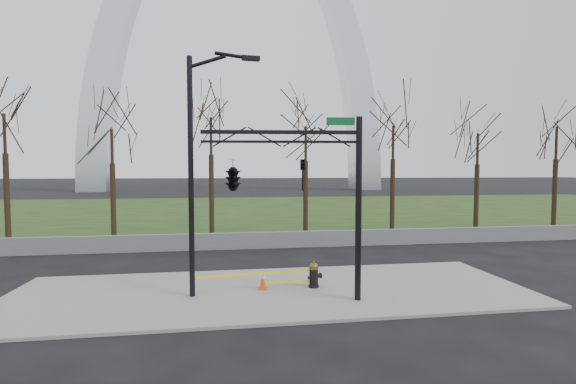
{
  "coord_description": "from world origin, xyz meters",
  "views": [
    {
      "loc": [
        -1.45,
        -13.42,
        4.26
      ],
      "look_at": [
        0.85,
        2.0,
        3.44
      ],
      "focal_mm": 24.3,
      "sensor_mm": 36.0,
      "label": 1
    }
  ],
  "objects": [
    {
      "name": "traffic_cone",
      "position": [
        -0.32,
        0.16,
        0.4
      ],
      "size": [
        0.33,
        0.33,
        0.6
      ],
      "rotation": [
        0.0,
        0.0,
        -0.06
      ],
      "color": "#E8410C",
      "rests_on": "sidewalk"
    },
    {
      "name": "caution_tape",
      "position": [
        -0.25,
        -0.01,
        0.6
      ],
      "size": [
        4.23,
        0.44,
        0.47
      ],
      "color": "#F8F10D",
      "rests_on": "ground"
    },
    {
      "name": "guardrail",
      "position": [
        0.0,
        8.0,
        0.45
      ],
      "size": [
        60.0,
        0.3,
        0.9
      ],
      "primitive_type": "cube",
      "color": "#59595B",
      "rests_on": "ground"
    },
    {
      "name": "fire_hydrant",
      "position": [
        1.52,
        0.13,
        0.53
      ],
      "size": [
        0.59,
        0.38,
        0.94
      ],
      "rotation": [
        0.0,
        0.0,
        0.27
      ],
      "color": "black",
      "rests_on": "sidewalk"
    },
    {
      "name": "ground",
      "position": [
        0.0,
        0.0,
        0.0
      ],
      "size": [
        500.0,
        500.0,
        0.0
      ],
      "primitive_type": "plane",
      "color": "black",
      "rests_on": "ground"
    },
    {
      "name": "sidewalk",
      "position": [
        0.0,
        0.0,
        0.05
      ],
      "size": [
        18.0,
        6.0,
        0.1
      ],
      "primitive_type": "cube",
      "color": "gray",
      "rests_on": "ground"
    },
    {
      "name": "traffic_signal_mast",
      "position": [
        -0.59,
        -1.1,
        4.15
      ],
      "size": [
        5.08,
        2.53,
        6.0
      ],
      "rotation": [
        0.0,
        0.0,
        -0.11
      ],
      "color": "black",
      "rests_on": "ground"
    },
    {
      "name": "tree_row",
      "position": [
        0.41,
        12.0,
        4.22
      ],
      "size": [
        46.82,
        4.0,
        8.43
      ],
      "color": "black",
      "rests_on": "ground"
    },
    {
      "name": "street_light",
      "position": [
        -2.5,
        -0.26,
        4.69
      ],
      "size": [
        2.39,
        0.36,
        8.21
      ],
      "rotation": [
        0.0,
        0.0,
        0.07
      ],
      "color": "black",
      "rests_on": "ground"
    },
    {
      "name": "gateway_arch",
      "position": [
        0.0,
        75.0,
        32.5
      ],
      "size": [
        66.0,
        6.0,
        65.0
      ],
      "primitive_type": null,
      "color": "silver",
      "rests_on": "ground"
    },
    {
      "name": "grass_strip",
      "position": [
        0.0,
        30.0,
        0.03
      ],
      "size": [
        120.0,
        40.0,
        0.06
      ],
      "primitive_type": "cube",
      "color": "#203312",
      "rests_on": "ground"
    }
  ]
}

